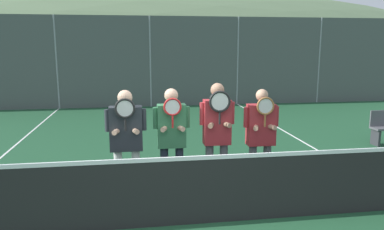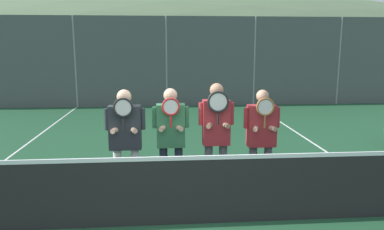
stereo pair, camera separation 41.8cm
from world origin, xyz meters
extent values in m
plane|color=#1E4C2D|center=(0.00, 0.00, 0.00)|extent=(120.00, 120.00, 0.00)
ellipsoid|color=#5B7551|center=(0.00, 49.81, 0.00)|extent=(100.37, 55.76, 19.52)
cube|color=tan|center=(-0.45, 19.00, 1.73)|extent=(22.28, 5.00, 3.47)
cube|color=brown|center=(-0.45, 19.00, 3.65)|extent=(22.78, 5.50, 0.36)
cylinder|color=gray|center=(-3.57, 10.25, 1.78)|extent=(0.06, 0.06, 3.57)
cylinder|color=gray|center=(0.00, 10.25, 1.78)|extent=(0.06, 0.06, 3.57)
cylinder|color=gray|center=(3.57, 10.25, 1.78)|extent=(0.06, 0.06, 3.57)
cylinder|color=gray|center=(7.14, 10.25, 1.78)|extent=(0.06, 0.06, 3.57)
cube|color=#4C5451|center=(0.00, 10.25, 1.78)|extent=(21.42, 0.02, 3.57)
cube|color=black|center=(0.00, 0.00, 0.47)|extent=(9.50, 0.02, 0.93)
cube|color=white|center=(0.00, 0.00, 0.95)|extent=(9.50, 0.03, 0.06)
cube|color=white|center=(3.60, 3.00, 0.00)|extent=(0.05, 16.00, 0.01)
cylinder|color=white|center=(-0.91, 0.87, 0.43)|extent=(0.13, 0.13, 0.86)
cylinder|color=white|center=(-0.64, 0.87, 0.43)|extent=(0.13, 0.13, 0.86)
cube|color=#282D33|center=(-0.78, 0.87, 1.20)|extent=(0.49, 0.22, 0.68)
sphere|color=tan|center=(-0.78, 0.87, 1.68)|extent=(0.22, 0.22, 0.22)
cylinder|color=#282D33|center=(-1.05, 0.87, 1.33)|extent=(0.08, 0.08, 0.33)
cylinder|color=#282D33|center=(-0.51, 0.87, 1.33)|extent=(0.08, 0.08, 0.33)
cylinder|color=tan|center=(-0.90, 0.78, 1.18)|extent=(0.16, 0.27, 0.08)
cylinder|color=tan|center=(-0.65, 0.78, 1.18)|extent=(0.16, 0.27, 0.08)
cylinder|color=black|center=(-0.78, 0.69, 1.30)|extent=(0.03, 0.03, 0.20)
torus|color=black|center=(-0.78, 0.69, 1.54)|extent=(0.30, 0.03, 0.30)
cylinder|color=silver|center=(-0.78, 0.69, 1.54)|extent=(0.25, 0.00, 0.25)
cylinder|color=#232838|center=(-0.19, 0.95, 0.43)|extent=(0.13, 0.13, 0.86)
cylinder|color=#232838|center=(0.05, 0.95, 0.43)|extent=(0.13, 0.13, 0.86)
cube|color=#337047|center=(-0.07, 0.95, 1.20)|extent=(0.44, 0.22, 0.68)
sphere|color=tan|center=(-0.07, 0.95, 1.68)|extent=(0.21, 0.21, 0.21)
cylinder|color=#337047|center=(-0.32, 0.95, 1.33)|extent=(0.08, 0.08, 0.33)
cylinder|color=#337047|center=(0.17, 0.95, 1.33)|extent=(0.08, 0.08, 0.33)
cylinder|color=tan|center=(-0.18, 0.86, 1.19)|extent=(0.16, 0.27, 0.08)
cylinder|color=tan|center=(0.04, 0.86, 1.19)|extent=(0.16, 0.27, 0.08)
cylinder|color=red|center=(-0.07, 0.77, 1.31)|extent=(0.03, 0.03, 0.20)
torus|color=red|center=(-0.07, 0.77, 1.53)|extent=(0.28, 0.03, 0.28)
cylinder|color=silver|center=(-0.07, 0.77, 1.53)|extent=(0.23, 0.00, 0.23)
cylinder|color=#56565B|center=(0.52, 0.87, 0.45)|extent=(0.13, 0.13, 0.90)
cylinder|color=#56565B|center=(0.76, 0.87, 0.45)|extent=(0.13, 0.13, 0.90)
cube|color=maroon|center=(0.64, 0.87, 1.25)|extent=(0.43, 0.22, 0.71)
sphere|color=#997056|center=(0.64, 0.87, 1.77)|extent=(0.21, 0.21, 0.21)
cylinder|color=maroon|center=(0.40, 0.87, 1.39)|extent=(0.08, 0.08, 0.35)
cylinder|color=maroon|center=(0.88, 0.87, 1.39)|extent=(0.08, 0.08, 0.35)
cylinder|color=#997056|center=(0.54, 0.78, 1.24)|extent=(0.16, 0.27, 0.08)
cylinder|color=#997056|center=(0.75, 0.78, 1.24)|extent=(0.16, 0.27, 0.08)
cylinder|color=black|center=(0.64, 0.69, 1.36)|extent=(0.03, 0.03, 0.20)
torus|color=black|center=(0.64, 0.69, 1.61)|extent=(0.34, 0.04, 0.34)
cylinder|color=silver|center=(0.64, 0.69, 1.61)|extent=(0.28, 0.00, 0.28)
cylinder|color=#56565B|center=(1.26, 0.92, 0.42)|extent=(0.13, 0.13, 0.84)
cylinder|color=#56565B|center=(1.51, 0.92, 0.42)|extent=(0.13, 0.13, 0.84)
cube|color=maroon|center=(1.38, 0.92, 1.18)|extent=(0.45, 0.22, 0.67)
sphere|color=tan|center=(1.38, 0.92, 1.66)|extent=(0.20, 0.20, 0.20)
cylinder|color=maroon|center=(1.13, 0.92, 1.31)|extent=(0.08, 0.08, 0.33)
cylinder|color=maroon|center=(1.63, 0.92, 1.31)|extent=(0.08, 0.08, 0.33)
cylinder|color=tan|center=(1.27, 0.83, 1.16)|extent=(0.16, 0.27, 0.08)
cylinder|color=tan|center=(1.50, 0.83, 1.16)|extent=(0.16, 0.27, 0.08)
cylinder|color=#936033|center=(1.38, 0.74, 1.28)|extent=(0.03, 0.03, 0.20)
torus|color=#936033|center=(1.38, 0.74, 1.51)|extent=(0.29, 0.03, 0.29)
cylinder|color=silver|center=(1.38, 0.74, 1.51)|extent=(0.24, 0.00, 0.24)
cylinder|color=black|center=(-5.35, 11.98, 0.30)|extent=(0.60, 0.16, 0.60)
cylinder|color=black|center=(-5.35, 13.85, 0.30)|extent=(0.60, 0.16, 0.60)
cube|color=navy|center=(-1.76, 13.02, 0.74)|extent=(4.22, 1.81, 0.88)
cube|color=#2D3842|center=(-1.76, 13.02, 1.54)|extent=(2.32, 1.66, 0.72)
cylinder|color=black|center=(-0.38, 12.09, 0.30)|extent=(0.60, 0.16, 0.60)
cylinder|color=black|center=(-0.38, 13.94, 0.30)|extent=(0.60, 0.16, 0.60)
cylinder|color=black|center=(-3.13, 12.09, 0.30)|extent=(0.60, 0.16, 0.60)
cylinder|color=black|center=(-3.13, 13.94, 0.30)|extent=(0.60, 0.16, 0.60)
cube|color=slate|center=(3.23, 13.42, 0.70)|extent=(4.33, 1.85, 0.80)
cube|color=#2D3842|center=(3.23, 13.42, 1.42)|extent=(2.38, 1.70, 0.65)
cylinder|color=black|center=(4.63, 12.48, 0.30)|extent=(0.60, 0.16, 0.60)
cylinder|color=black|center=(4.63, 14.37, 0.30)|extent=(0.60, 0.16, 0.60)
cylinder|color=black|center=(1.82, 12.48, 0.30)|extent=(0.60, 0.16, 0.60)
cylinder|color=black|center=(1.82, 14.37, 0.30)|extent=(0.60, 0.16, 0.60)
cube|color=#285638|center=(8.33, 13.40, 0.69)|extent=(4.48, 1.70, 0.79)
cube|color=#2D3842|center=(8.33, 13.40, 1.41)|extent=(2.46, 1.57, 0.64)
cylinder|color=black|center=(9.79, 12.53, 0.30)|extent=(0.60, 0.16, 0.60)
cylinder|color=black|center=(9.79, 14.27, 0.30)|extent=(0.60, 0.16, 0.60)
cylinder|color=black|center=(6.88, 12.53, 0.30)|extent=(0.60, 0.16, 0.60)
cylinder|color=black|center=(6.88, 14.27, 0.30)|extent=(0.60, 0.16, 0.60)
cylinder|color=black|center=(11.99, 13.99, 0.30)|extent=(0.60, 0.16, 0.60)
cube|color=#333338|center=(5.22, 3.41, 0.20)|extent=(0.06, 0.32, 0.40)
camera|label=1|loc=(-0.62, -4.78, 2.45)|focal=35.00mm
camera|label=2|loc=(-0.20, -4.82, 2.45)|focal=35.00mm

